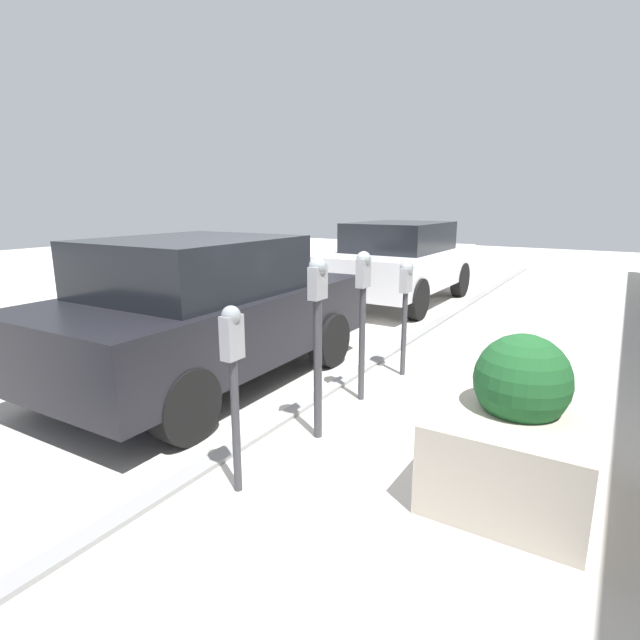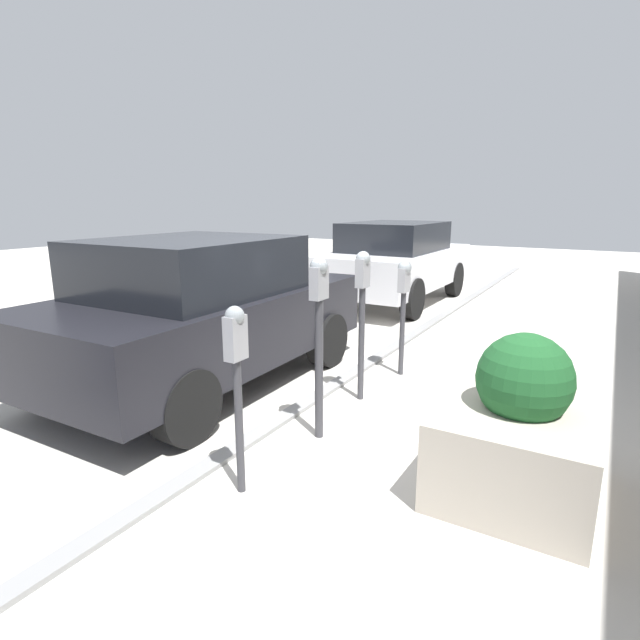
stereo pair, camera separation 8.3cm
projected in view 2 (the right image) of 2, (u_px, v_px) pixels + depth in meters
The scene contains 9 objects.
ground_plane at pixel (311, 408), 5.02m from camera, with size 40.00×40.00×0.00m, color beige.
curb_strip at pixel (304, 404), 5.06m from camera, with size 24.50×0.16×0.04m.
parking_meter_nearest at pixel (237, 364), 3.37m from camera, with size 0.16×0.13×1.36m.
parking_meter_second at pixel (319, 320), 4.17m from camera, with size 0.18×0.15×1.59m.
parking_meter_middle at pixel (362, 299), 5.01m from camera, with size 0.17×0.14×1.55m.
parking_meter_fourth at pixel (404, 293), 5.77m from camera, with size 0.18×0.16×1.36m.
planter_box at pixel (519, 433), 3.50m from camera, with size 1.24×1.04×1.16m.
parked_car_middle at pixel (201, 310), 5.53m from camera, with size 3.94×2.04×1.65m.
parked_car_rear at pixel (396, 261), 10.06m from camera, with size 4.21×1.88×1.62m.
Camera 2 is at (-3.98, -2.46, 2.03)m, focal length 28.00 mm.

